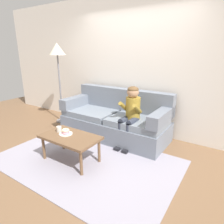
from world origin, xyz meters
name	(u,v)px	position (x,y,z in m)	size (l,w,h in m)	color
ground	(96,155)	(0.00, 0.00, 0.00)	(10.00, 10.00, 0.00)	brown
wall_back	(136,65)	(0.00, 1.40, 1.40)	(8.00, 0.10, 2.80)	silver
area_rug	(86,161)	(0.00, -0.25, 0.01)	(2.83, 1.82, 0.01)	#9993A3
couch	(115,120)	(-0.15, 0.85, 0.34)	(2.15, 0.90, 0.94)	slate
coffee_table	(70,139)	(-0.21, -0.36, 0.38)	(0.92, 0.54, 0.43)	brown
person_child	(131,111)	(0.31, 0.64, 0.67)	(0.34, 0.58, 1.10)	olive
plate	(66,134)	(-0.32, -0.35, 0.44)	(0.21, 0.21, 0.01)	white
donut	(66,132)	(-0.32, -0.35, 0.46)	(0.12, 0.12, 0.04)	pink
donut_second	(66,130)	(-0.32, -0.35, 0.50)	(0.12, 0.12, 0.04)	beige
mug	(59,129)	(-0.48, -0.34, 0.48)	(0.08, 0.08, 0.09)	silver
toy_controller	(66,141)	(-0.78, 0.07, 0.03)	(0.23, 0.09, 0.05)	blue
floor_lamp	(58,56)	(-1.71, 0.85, 1.57)	(0.37, 0.37, 1.86)	slate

